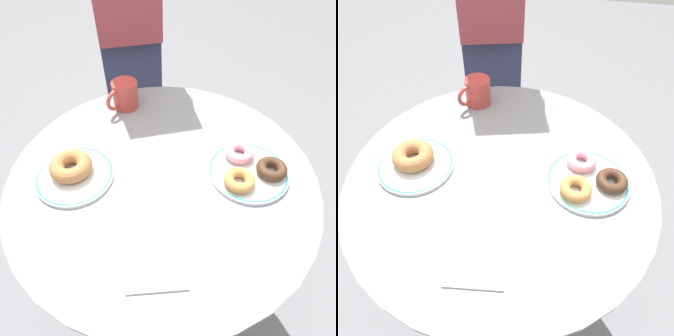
{
  "view_description": "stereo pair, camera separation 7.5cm",
  "coord_description": "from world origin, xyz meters",
  "views": [
    {
      "loc": [
        0.04,
        -0.5,
        1.32
      ],
      "look_at": [
        0.02,
        -0.0,
        0.76
      ],
      "focal_mm": 31.69,
      "sensor_mm": 36.0,
      "label": 1
    },
    {
      "loc": [
        0.11,
        -0.49,
        1.32
      ],
      "look_at": [
        0.02,
        -0.0,
        0.76
      ],
      "focal_mm": 31.69,
      "sensor_mm": 36.0,
      "label": 2
    }
  ],
  "objects": [
    {
      "name": "donut_pink_frosted",
      "position": [
        0.2,
        0.06,
        0.76
      ],
      "size": [
        0.08,
        0.08,
        0.03
      ],
      "primitive_type": "torus",
      "rotation": [
        0.0,
        0.0,
        4.71
      ],
      "color": "pink",
      "rests_on": "plate_right"
    },
    {
      "name": "donut_cinnamon",
      "position": [
        -0.23,
        -0.01,
        0.77
      ],
      "size": [
        0.14,
        0.14,
        0.04
      ],
      "primitive_type": "torus",
      "rotation": [
        0.0,
        0.0,
        5.12
      ],
      "color": "#A36B3D",
      "rests_on": "plate_left"
    },
    {
      "name": "plate_right",
      "position": [
        0.22,
        0.01,
        0.74
      ],
      "size": [
        0.21,
        0.21,
        0.01
      ],
      "color": "white",
      "rests_on": "cafe_table"
    },
    {
      "name": "ground_plane",
      "position": [
        0.0,
        0.0,
        -0.01
      ],
      "size": [
        7.0,
        7.0,
        0.02
      ],
      "primitive_type": "cube",
      "color": "slate"
    },
    {
      "name": "plate_left",
      "position": [
        -0.22,
        -0.02,
        0.74
      ],
      "size": [
        0.2,
        0.2,
        0.01
      ],
      "color": "white",
      "rests_on": "cafe_table"
    },
    {
      "name": "donut_old_fashioned",
      "position": [
        0.19,
        -0.04,
        0.76
      ],
      "size": [
        0.1,
        0.1,
        0.03
      ],
      "primitive_type": "torus",
      "rotation": [
        0.0,
        0.0,
        2.85
      ],
      "color": "#BC7F42",
      "rests_on": "plate_right"
    },
    {
      "name": "donut_chocolate",
      "position": [
        0.28,
        0.01,
        0.76
      ],
      "size": [
        0.08,
        0.08,
        0.03
      ],
      "primitive_type": "torus",
      "rotation": [
        0.0,
        0.0,
        4.78
      ],
      "color": "#422819",
      "rests_on": "plate_right"
    },
    {
      "name": "person_figure",
      "position": [
        -0.18,
        0.69,
        0.81
      ],
      "size": [
        0.32,
        0.45,
        1.64
      ],
      "color": "#2D3351",
      "rests_on": "ground"
    },
    {
      "name": "paper_napkin",
      "position": [
        -0.0,
        -0.24,
        0.74
      ],
      "size": [
        0.14,
        0.14,
        0.01
      ],
      "primitive_type": "cube",
      "rotation": [
        0.0,
        0.0,
        0.12
      ],
      "color": "white",
      "rests_on": "cafe_table"
    },
    {
      "name": "cafe_table",
      "position": [
        0.0,
        0.0,
        0.53
      ],
      "size": [
        0.79,
        0.79,
        0.73
      ],
      "color": "gray",
      "rests_on": "ground"
    },
    {
      "name": "coffee_mug",
      "position": [
        -0.13,
        0.28,
        0.78
      ],
      "size": [
        0.09,
        0.11,
        0.09
      ],
      "color": "#B73D38",
      "rests_on": "cafe_table"
    }
  ]
}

